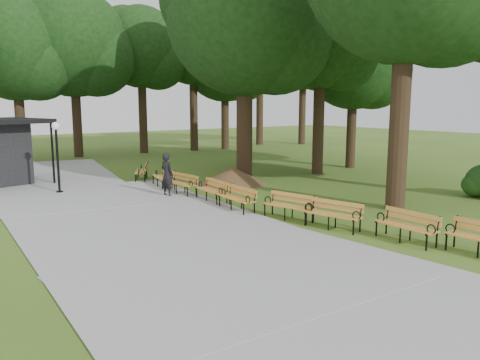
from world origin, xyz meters
TOP-DOWN VIEW (x-y plane):
  - ground at (0.00, 0.00)m, footprint 100.00×100.00m
  - path at (-4.00, 3.00)m, footprint 12.00×38.00m
  - person at (-1.09, 6.79)m, footprint 0.58×0.74m
  - lamp_post at (-4.57, 10.02)m, footprint 0.32×0.32m
  - dirt_mound at (2.70, 7.56)m, footprint 2.90×2.90m
  - bench_1 at (1.29, -2.97)m, footprint 0.68×1.91m
  - bench_2 at (0.64, -0.83)m, footprint 1.11×2.00m
  - bench_3 at (0.35, 0.85)m, footprint 1.10×2.00m
  - bench_4 at (-0.32, 2.91)m, footprint 0.74×1.93m
  - bench_5 at (-0.19, 4.79)m, footprint 0.75×1.93m
  - bench_6 at (-0.44, 6.85)m, footprint 0.81×1.95m
  - bench_7 at (-0.31, 8.84)m, footprint 0.99×1.99m
  - bench_8 at (-0.27, 11.28)m, footprint 1.45×1.98m
  - lawn_tree_1 at (8.50, 7.75)m, footprint 5.72×5.72m
  - lawn_tree_2 at (4.17, 8.59)m, footprint 7.61×7.61m
  - lawn_tree_4 at (7.23, 12.94)m, footprint 7.68×7.68m
  - lawn_tree_5 at (11.84, 8.36)m, footprint 5.86×5.86m
  - tree_backdrop at (6.22, 22.94)m, footprint 36.47×9.84m
  - shrub_1 at (9.18, -0.74)m, footprint 1.17×1.17m

SIDE VIEW (x-z plane):
  - ground at x=0.00m, z-range 0.00..0.00m
  - shrub_1 at x=9.18m, z-range -0.50..0.50m
  - path at x=-4.00m, z-range 0.00..0.06m
  - dirt_mound at x=2.70m, z-range 0.00..0.83m
  - bench_1 at x=1.29m, z-range 0.00..0.88m
  - bench_2 at x=0.64m, z-range 0.00..0.88m
  - bench_3 at x=0.35m, z-range 0.00..0.88m
  - bench_4 at x=-0.32m, z-range 0.00..0.88m
  - bench_5 at x=-0.19m, z-range 0.00..0.88m
  - bench_6 at x=-0.44m, z-range 0.00..0.88m
  - bench_7 at x=-0.31m, z-range 0.00..0.88m
  - bench_8 at x=-0.27m, z-range 0.00..0.88m
  - person at x=-1.09m, z-range 0.00..1.80m
  - lamp_post at x=-4.57m, z-range 0.68..3.71m
  - lawn_tree_5 at x=11.84m, z-range 1.69..10.98m
  - lawn_tree_1 at x=8.50m, z-range 2.23..12.51m
  - lawn_tree_2 at x=4.17m, z-range 2.03..13.78m
  - tree_backdrop at x=6.22m, z-range 0.00..16.20m
  - lawn_tree_4 at x=7.23m, z-range 2.55..15.42m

